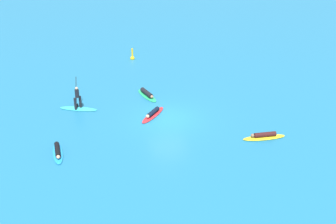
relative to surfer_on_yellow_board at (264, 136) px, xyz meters
name	(u,v)px	position (x,y,z in m)	size (l,w,h in m)	color
ground_plane	(168,118)	(-5.63, 3.83, -0.14)	(120.00, 120.00, 0.00)	#1E6B93
surfer_on_yellow_board	(264,136)	(0.00, 0.00, 0.00)	(2.85, 0.76, 0.41)	yellow
surfer_on_teal_board	(78,104)	(-11.82, 6.39, 0.29)	(2.86, 1.55, 2.36)	#33C6CC
surfer_on_blue_board	(58,152)	(-13.03, 0.22, 0.01)	(0.86, 2.71, 0.41)	#1E8CD1
surfer_on_green_board	(147,94)	(-6.58, 7.91, 0.02)	(1.57, 2.84, 0.43)	#23B266
surfer_on_red_board	(153,114)	(-6.61, 4.44, 0.00)	(2.24, 2.73, 0.41)	red
marker_buoy	(132,57)	(-6.85, 16.59, 0.08)	(0.40, 0.40, 1.16)	yellow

